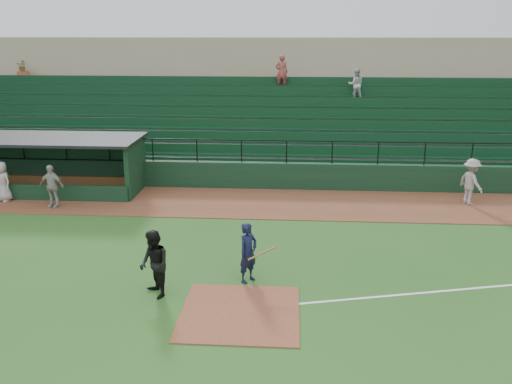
{
  "coord_description": "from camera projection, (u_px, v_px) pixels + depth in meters",
  "views": [
    {
      "loc": [
        1.23,
        -13.17,
        6.93
      ],
      "look_at": [
        0.0,
        5.0,
        1.4
      ],
      "focal_mm": 37.96,
      "sensor_mm": 36.0,
      "label": 1
    }
  ],
  "objects": [
    {
      "name": "ground",
      "position": [
        244.0,
        295.0,
        14.67
      ],
      "size": [
        90.0,
        90.0,
        0.0
      ],
      "primitive_type": "plane",
      "color": "#26541B",
      "rests_on": "ground"
    },
    {
      "name": "warning_track",
      "position": [
        261.0,
        203.0,
        22.3
      ],
      "size": [
        40.0,
        4.0,
        0.03
      ],
      "primitive_type": "cube",
      "color": "brown",
      "rests_on": "ground"
    },
    {
      "name": "home_plate_dirt",
      "position": [
        240.0,
        313.0,
        13.71
      ],
      "size": [
        3.0,
        3.0,
        0.03
      ],
      "primitive_type": "cube",
      "color": "brown",
      "rests_on": "ground"
    },
    {
      "name": "stadium_structure",
      "position": [
        270.0,
        116.0,
        29.71
      ],
      "size": [
        38.0,
        13.08,
        6.4
      ],
      "color": "black",
      "rests_on": "ground"
    },
    {
      "name": "dugout",
      "position": [
        44.0,
        159.0,
        24.04
      ],
      "size": [
        8.9,
        3.2,
        2.42
      ],
      "color": "black",
      "rests_on": "ground"
    },
    {
      "name": "batter_at_plate",
      "position": [
        248.0,
        253.0,
        15.21
      ],
      "size": [
        1.16,
        0.76,
        1.75
      ],
      "color": "black",
      "rests_on": "ground"
    },
    {
      "name": "umpire",
      "position": [
        154.0,
        264.0,
        14.34
      ],
      "size": [
        1.09,
        1.14,
        1.85
      ],
      "primitive_type": "imported",
      "rotation": [
        0.0,
        0.0,
        -0.96
      ],
      "color": "black",
      "rests_on": "ground"
    },
    {
      "name": "runner",
      "position": [
        471.0,
        182.0,
        21.88
      ],
      "size": [
        1.13,
        1.4,
        1.89
      ],
      "primitive_type": "imported",
      "rotation": [
        0.0,
        0.0,
        1.99
      ],
      "color": "gray",
      "rests_on": "warning_track"
    },
    {
      "name": "dugout_player_a",
      "position": [
        52.0,
        186.0,
        21.53
      ],
      "size": [
        1.07,
        0.55,
        1.74
      ],
      "primitive_type": "imported",
      "rotation": [
        0.0,
        0.0,
        -0.12
      ],
      "color": "#AAA59F",
      "rests_on": "warning_track"
    },
    {
      "name": "dugout_player_b",
      "position": [
        3.0,
        181.0,
        22.31
      ],
      "size": [
        0.97,
        0.83,
        1.68
      ],
      "primitive_type": "imported",
      "rotation": [
        0.0,
        0.0,
        -0.44
      ],
      "color": "#ACA6A1",
      "rests_on": "warning_track"
    }
  ]
}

